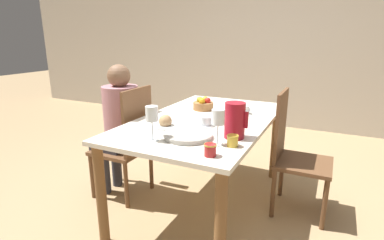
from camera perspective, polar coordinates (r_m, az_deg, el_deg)
ground_plane at (r=2.67m, az=2.39°, el=-15.54°), size 20.00×20.00×0.00m
wall_back at (r=4.84m, az=15.61°, el=14.16°), size 10.00×0.06×2.60m
dining_table at (r=2.40m, az=2.57°, el=-2.05°), size 0.96×1.65×0.76m
chair_person_side at (r=2.65m, az=-12.09°, el=-4.14°), size 0.42×0.42×0.98m
chair_opposite at (r=2.51m, az=18.80°, el=-5.74°), size 0.42×0.42×0.98m
person_seated at (r=2.66m, az=-13.76°, el=0.01°), size 0.39×0.41×1.16m
red_pitcher at (r=1.91m, az=8.15°, el=-0.03°), size 0.16×0.13×0.23m
wine_glass_water at (r=1.76m, az=4.98°, el=0.27°), size 0.08×0.08×0.22m
wine_glass_juice at (r=1.84m, az=-7.66°, el=0.85°), size 0.08×0.08×0.22m
teacup_near_person at (r=2.16m, az=2.61°, el=-0.38°), size 0.13×0.13×0.07m
teacup_across at (r=2.54m, az=9.95°, el=1.80°), size 0.13×0.13×0.07m
serving_tray at (r=1.92m, az=-0.82°, el=-2.94°), size 0.32×0.32×0.03m
bread_plate at (r=2.15m, az=-5.09°, el=-0.53°), size 0.20×0.20×0.09m
jam_jar_amber at (r=1.78m, az=7.74°, el=-3.84°), size 0.07×0.07×0.07m
jam_jar_red at (r=1.63m, az=3.50°, el=-5.61°), size 0.07×0.07×0.07m
fruit_bowl at (r=2.64m, az=2.17°, el=2.97°), size 0.18×0.18×0.11m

